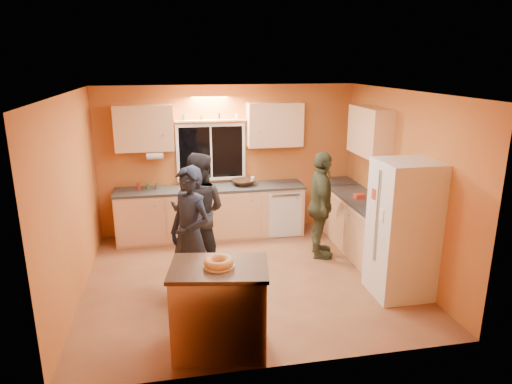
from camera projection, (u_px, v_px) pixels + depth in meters
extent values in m
plane|color=brown|center=(248.00, 278.00, 6.52)|extent=(4.50, 4.50, 0.00)
cube|color=#C27831|center=(228.00, 160.00, 8.05)|extent=(4.50, 0.04, 2.60)
cube|color=#C27831|center=(284.00, 248.00, 4.28)|extent=(4.50, 0.04, 2.60)
cube|color=#C27831|center=(72.00, 199.00, 5.76)|extent=(0.04, 4.00, 2.60)
cube|color=#C27831|center=(401.00, 182.00, 6.57)|extent=(0.04, 4.00, 2.60)
cube|color=white|center=(247.00, 92.00, 5.80)|extent=(4.50, 4.00, 0.02)
cube|color=black|center=(211.00, 152.00, 7.94)|extent=(1.10, 0.02, 0.90)
cube|color=white|center=(211.00, 153.00, 7.93)|extent=(1.20, 0.04, 1.00)
cube|color=tan|center=(144.00, 128.00, 7.47)|extent=(0.95, 0.33, 0.75)
cube|color=tan|center=(275.00, 125.00, 7.87)|extent=(0.95, 0.33, 0.75)
cube|color=tan|center=(370.00, 131.00, 7.12)|extent=(0.33, 1.00, 0.75)
cylinder|color=silver|center=(155.00, 156.00, 7.51)|extent=(0.27, 0.12, 0.12)
cube|color=tan|center=(211.00, 213.00, 7.94)|extent=(3.20, 0.60, 0.86)
cube|color=#282B2D|center=(211.00, 188.00, 7.82)|extent=(3.24, 0.62, 0.04)
cube|color=tan|center=(337.00, 206.00, 8.36)|extent=(0.60, 0.60, 0.86)
cube|color=#282B2D|center=(338.00, 182.00, 8.24)|extent=(0.62, 0.62, 0.04)
cube|color=tan|center=(363.00, 228.00, 7.23)|extent=(0.60, 1.80, 0.86)
cube|color=#282B2D|center=(365.00, 201.00, 7.10)|extent=(0.62, 1.84, 0.04)
cube|color=silver|center=(403.00, 229.00, 5.86)|extent=(0.72, 0.70, 1.80)
cube|color=tan|center=(220.00, 310.00, 4.79)|extent=(1.05, 0.79, 0.94)
cube|color=black|center=(219.00, 268.00, 4.65)|extent=(1.10, 0.84, 0.04)
torus|color=tan|center=(219.00, 262.00, 4.63)|extent=(0.31, 0.31, 0.09)
imported|color=black|center=(190.00, 235.00, 5.72)|extent=(0.73, 0.76, 1.76)
imported|color=black|center=(198.00, 212.00, 6.63)|extent=(1.03, 0.93, 1.75)
imported|color=#393D27|center=(321.00, 205.00, 7.03)|extent=(0.62, 1.05, 1.68)
imported|color=black|center=(244.00, 182.00, 7.94)|extent=(0.48, 0.48, 0.10)
cylinder|color=beige|center=(199.00, 183.00, 7.75)|extent=(0.14, 0.14, 0.17)
imported|color=gray|center=(381.00, 201.00, 6.50)|extent=(0.30, 0.27, 0.31)
cube|color=#B5311B|center=(359.00, 196.00, 7.17)|extent=(0.17, 0.13, 0.07)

